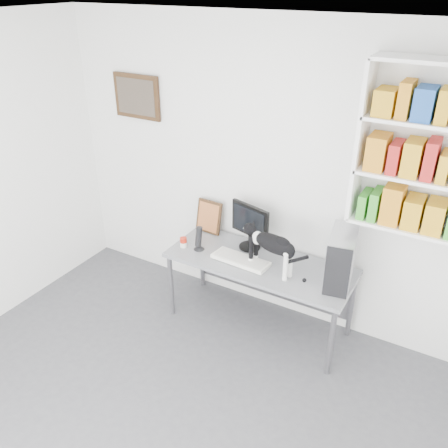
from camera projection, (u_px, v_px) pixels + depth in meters
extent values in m
cube|color=#55555A|center=(127.00, 445.00, 3.34)|extent=(4.00, 4.00, 0.01)
cube|color=white|center=(68.00, 38.00, 2.07)|extent=(4.00, 4.00, 0.01)
cube|color=white|center=(258.00, 175.00, 4.24)|extent=(4.00, 0.01, 2.70)
cube|color=white|center=(433.00, 152.00, 3.27)|extent=(1.03, 0.28, 1.24)
cube|color=#482F17|center=(137.00, 97.00, 4.53)|extent=(0.52, 0.04, 0.42)
cube|color=gray|center=(258.00, 293.00, 4.34)|extent=(1.66, 0.65, 0.69)
cube|color=black|center=(250.00, 226.00, 4.29)|extent=(0.45, 0.30, 0.44)
cube|color=white|center=(241.00, 260.00, 4.17)|extent=(0.53, 0.23, 0.04)
cube|color=#A2A2A7|center=(341.00, 258.00, 3.80)|extent=(0.28, 0.48, 0.45)
cylinder|color=black|center=(199.00, 238.00, 4.31)|extent=(0.12, 0.12, 0.24)
cube|color=#482F17|center=(209.00, 216.00, 4.59)|extent=(0.27, 0.12, 0.33)
cylinder|color=red|center=(183.00, 242.00, 4.38)|extent=(0.08, 0.08, 0.09)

